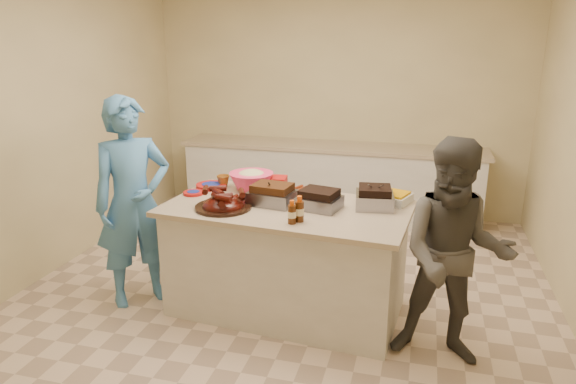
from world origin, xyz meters
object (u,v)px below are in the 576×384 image
(roasting_pan, at_px, (374,207))
(coleslaw_bowl, at_px, (252,190))
(bbq_bottle_b, at_px, (292,223))
(rib_platter, at_px, (223,208))
(bbq_bottle_a, at_px, (299,221))
(mustard_bottle, at_px, (269,203))
(guest_gray, at_px, (444,357))
(plastic_cup, at_px, (224,187))
(island, at_px, (286,308))
(guest_blue, at_px, (142,298))

(roasting_pan, relative_size, coleslaw_bowl, 0.75)
(coleslaw_bowl, relative_size, bbq_bottle_b, 2.22)
(rib_platter, xyz_separation_m, bbq_bottle_a, (0.63, -0.13, 0.00))
(roasting_pan, relative_size, mustard_bottle, 2.33)
(rib_platter, distance_m, mustard_bottle, 0.37)
(coleslaw_bowl, distance_m, guest_gray, 1.99)
(rib_platter, height_order, guest_gray, rib_platter)
(roasting_pan, xyz_separation_m, coleslaw_bowl, (-1.06, 0.20, 0.00))
(rib_platter, bearing_deg, plastic_cup, 111.69)
(coleslaw_bowl, bearing_deg, bbq_bottle_b, -52.62)
(island, bearing_deg, bbq_bottle_a, -54.48)
(bbq_bottle_b, xyz_separation_m, guest_blue, (-1.37, 0.20, -0.88))
(rib_platter, xyz_separation_m, mustard_bottle, (0.30, 0.22, 0.00))
(roasting_pan, distance_m, guest_gray, 1.17)
(mustard_bottle, bearing_deg, guest_gray, -16.36)
(coleslaw_bowl, xyz_separation_m, plastic_cup, (-0.27, 0.03, 0.00))
(coleslaw_bowl, height_order, bbq_bottle_b, coleslaw_bowl)
(roasting_pan, xyz_separation_m, plastic_cup, (-1.32, 0.23, 0.00))
(coleslaw_bowl, height_order, mustard_bottle, coleslaw_bowl)
(bbq_bottle_a, relative_size, guest_gray, 0.12)
(roasting_pan, xyz_separation_m, guest_blue, (-1.89, -0.30, -0.88))
(rib_platter, height_order, mustard_bottle, rib_platter)
(mustard_bottle, bearing_deg, rib_platter, -143.62)
(mustard_bottle, height_order, plastic_cup, mustard_bottle)
(island, distance_m, roasting_pan, 1.11)
(rib_platter, distance_m, bbq_bottle_a, 0.64)
(island, bearing_deg, coleslaw_bowl, 144.12)
(roasting_pan, xyz_separation_m, bbq_bottle_a, (-0.48, -0.45, 0.00))
(bbq_bottle_a, xyz_separation_m, guest_gray, (1.06, -0.06, -0.88))
(island, xyz_separation_m, coleslaw_bowl, (-0.40, 0.35, 0.88))
(island, xyz_separation_m, guest_blue, (-1.23, -0.15, 0.00))
(mustard_bottle, relative_size, guest_gray, 0.08)
(roasting_pan, height_order, bbq_bottle_a, bbq_bottle_a)
(roasting_pan, relative_size, bbq_bottle_b, 1.67)
(coleslaw_bowl, bearing_deg, guest_gray, -23.49)
(island, distance_m, plastic_cup, 1.17)
(rib_platter, height_order, bbq_bottle_b, rib_platter)
(coleslaw_bowl, bearing_deg, plastic_cup, 173.79)
(roasting_pan, bearing_deg, guest_gray, -48.71)
(bbq_bottle_a, xyz_separation_m, plastic_cup, (-0.85, 0.68, 0.00))
(mustard_bottle, distance_m, guest_gray, 1.69)
(island, bearing_deg, roasting_pan, 17.73)
(coleslaw_bowl, distance_m, bbq_bottle_a, 0.87)
(island, height_order, mustard_bottle, mustard_bottle)
(bbq_bottle_a, bearing_deg, island, 120.40)
(roasting_pan, height_order, coleslaw_bowl, coleslaw_bowl)
(coleslaw_bowl, xyz_separation_m, guest_blue, (-0.83, -0.50, -0.88))
(island, xyz_separation_m, plastic_cup, (-0.67, 0.38, 0.88))
(island, relative_size, bbq_bottle_b, 11.05)
(guest_gray, bearing_deg, bbq_bottle_b, -179.80)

